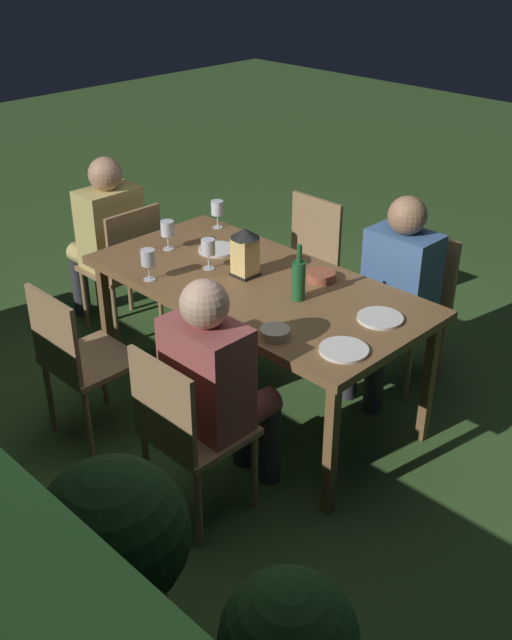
% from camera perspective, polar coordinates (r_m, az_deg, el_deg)
% --- Properties ---
extents(ground_plane, '(16.00, 16.00, 0.00)m').
position_cam_1_polar(ground_plane, '(4.28, 0.00, -6.24)').
color(ground_plane, '#385B28').
extents(dining_table, '(1.85, 0.91, 0.76)m').
position_cam_1_polar(dining_table, '(3.92, 0.00, 2.21)').
color(dining_table, brown).
rests_on(dining_table, ground).
extents(chair_side_left_a, '(0.42, 0.40, 0.87)m').
position_cam_1_polar(chair_side_left_a, '(4.39, 11.76, 1.40)').
color(chair_side_left_a, '#9E7A51').
rests_on(chair_side_left_a, ground).
extents(person_in_blue, '(0.38, 0.47, 1.15)m').
position_cam_1_polar(person_in_blue, '(4.17, 10.44, 2.39)').
color(person_in_blue, '#426699').
rests_on(person_in_blue, ground).
extents(chair_side_left_b, '(0.42, 0.40, 0.87)m').
position_cam_1_polar(chair_side_left_b, '(4.83, 3.62, 4.62)').
color(chair_side_left_b, '#9E7A51').
rests_on(chair_side_left_b, ground).
extents(chair_head_far, '(0.40, 0.42, 0.87)m').
position_cam_1_polar(chair_head_far, '(4.84, -9.91, 4.25)').
color(chair_head_far, '#9E7A51').
rests_on(chair_head_far, ground).
extents(person_in_mustard, '(0.48, 0.38, 1.15)m').
position_cam_1_polar(person_in_mustard, '(4.93, -11.41, 6.50)').
color(person_in_mustard, tan).
rests_on(person_in_mustard, ground).
extents(chair_side_right_b, '(0.42, 0.40, 0.87)m').
position_cam_1_polar(chair_side_right_b, '(3.87, -13.38, -2.77)').
color(chair_side_right_b, '#9E7A51').
rests_on(chair_side_right_b, ground).
extents(chair_side_right_a, '(0.42, 0.40, 0.87)m').
position_cam_1_polar(chair_side_right_a, '(3.29, -5.37, -8.20)').
color(chair_side_right_a, '#9E7A51').
rests_on(chair_side_right_a, ground).
extents(person_in_rust, '(0.38, 0.47, 1.15)m').
position_cam_1_polar(person_in_rust, '(3.30, -2.89, -4.68)').
color(person_in_rust, '#9E4C47').
rests_on(person_in_rust, ground).
extents(lantern_centerpiece, '(0.15, 0.15, 0.27)m').
position_cam_1_polar(lantern_centerpiece, '(3.91, -0.85, 5.38)').
color(lantern_centerpiece, black).
rests_on(lantern_centerpiece, dining_table).
extents(green_bottle_on_table, '(0.07, 0.07, 0.29)m').
position_cam_1_polar(green_bottle_on_table, '(3.68, 3.27, 3.12)').
color(green_bottle_on_table, '#1E5B2D').
rests_on(green_bottle_on_table, dining_table).
extents(wine_glass_a, '(0.08, 0.08, 0.17)m').
position_cam_1_polar(wine_glass_a, '(3.91, -8.23, 4.62)').
color(wine_glass_a, silver).
rests_on(wine_glass_a, dining_table).
extents(wine_glass_b, '(0.08, 0.08, 0.17)m').
position_cam_1_polar(wine_glass_b, '(4.56, -2.97, 8.44)').
color(wine_glass_b, silver).
rests_on(wine_glass_b, dining_table).
extents(wine_glass_c, '(0.08, 0.08, 0.17)m').
position_cam_1_polar(wine_glass_c, '(4.01, -3.67, 5.47)').
color(wine_glass_c, silver).
rests_on(wine_glass_c, dining_table).
extents(wine_glass_d, '(0.08, 0.08, 0.17)m').
position_cam_1_polar(wine_glass_d, '(4.28, -6.77, 6.85)').
color(wine_glass_d, silver).
rests_on(wine_glass_d, dining_table).
extents(plate_a, '(0.22, 0.22, 0.01)m').
position_cam_1_polar(plate_a, '(3.30, 6.71, -2.27)').
color(plate_a, white).
rests_on(plate_a, dining_table).
extents(plate_b, '(0.22, 0.22, 0.01)m').
position_cam_1_polar(plate_b, '(3.58, 9.45, 0.14)').
color(plate_b, silver).
rests_on(plate_b, dining_table).
extents(plate_c, '(0.22, 0.22, 0.01)m').
position_cam_1_polar(plate_c, '(4.27, -2.94, 5.40)').
color(plate_c, white).
rests_on(plate_c, dining_table).
extents(bowl_olives, '(0.15, 0.15, 0.05)m').
position_cam_1_polar(bowl_olives, '(3.92, 4.98, 3.38)').
color(bowl_olives, '#9E5138').
rests_on(bowl_olives, dining_table).
extents(bowl_bread, '(0.14, 0.14, 0.04)m').
position_cam_1_polar(bowl_bread, '(3.38, 1.45, -0.96)').
color(bowl_bread, '#BCAD8E').
rests_on(bowl_bread, dining_table).
extents(potted_plant_corner, '(0.57, 0.57, 0.81)m').
position_cam_1_polar(potted_plant_corner, '(2.83, -10.82, -16.65)').
color(potted_plant_corner, brown).
rests_on(potted_plant_corner, ground).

